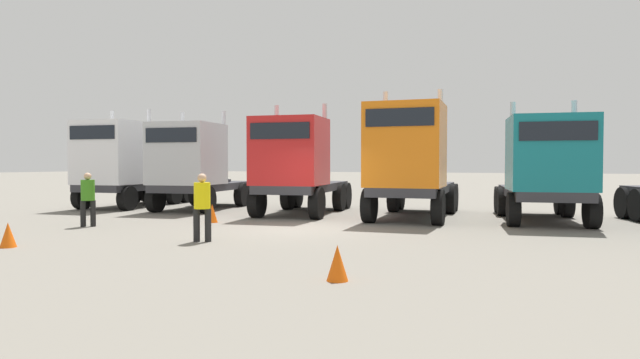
# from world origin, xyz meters

# --- Properties ---
(ground) EXTENTS (200.00, 200.00, 0.00)m
(ground) POSITION_xyz_m (0.00, 0.00, 0.00)
(ground) COLOR slate
(semi_truck_white) EXTENTS (3.16, 6.10, 4.29)m
(semi_truck_white) POSITION_xyz_m (-10.23, 3.81, 1.92)
(semi_truck_white) COLOR #333338
(semi_truck_white) RESTS_ON ground
(semi_truck_silver) EXTENTS (3.34, 6.13, 4.12)m
(semi_truck_silver) POSITION_xyz_m (-6.55, 4.01, 1.86)
(semi_truck_silver) COLOR #333338
(semi_truck_silver) RESTS_ON ground
(semi_truck_red) EXTENTS (3.25, 6.10, 4.15)m
(semi_truck_red) POSITION_xyz_m (-1.78, 3.62, 1.85)
(semi_truck_red) COLOR #333338
(semi_truck_red) RESTS_ON ground
(semi_truck_orange) EXTENTS (2.93, 6.63, 4.46)m
(semi_truck_orange) POSITION_xyz_m (2.45, 3.64, 1.99)
(semi_truck_orange) COLOR #333338
(semi_truck_orange) RESTS_ON ground
(semi_truck_teal) EXTENTS (3.38, 6.04, 3.98)m
(semi_truck_teal) POSITION_xyz_m (6.72, 4.28, 1.77)
(semi_truck_teal) COLOR #333338
(semi_truck_teal) RESTS_ON ground
(visitor_in_hivis) EXTENTS (0.52, 0.52, 1.68)m
(visitor_in_hivis) POSITION_xyz_m (-1.11, -3.25, 0.97)
(visitor_in_hivis) COLOR black
(visitor_in_hivis) RESTS_ON ground
(visitor_with_camera) EXTENTS (0.56, 0.56, 1.64)m
(visitor_with_camera) POSITION_xyz_m (-6.17, -1.93, 0.95)
(visitor_with_camera) COLOR black
(visitor_with_camera) RESTS_ON ground
(traffic_cone_near) EXTENTS (0.36, 0.36, 0.59)m
(traffic_cone_near) POSITION_xyz_m (3.51, -6.11, 0.30)
(traffic_cone_near) COLOR #F2590C
(traffic_cone_near) RESTS_ON ground
(traffic_cone_mid) EXTENTS (0.36, 0.36, 0.57)m
(traffic_cone_mid) POSITION_xyz_m (-4.71, -5.70, 0.29)
(traffic_cone_mid) COLOR #F2590C
(traffic_cone_mid) RESTS_ON ground
(traffic_cone_far) EXTENTS (0.36, 0.36, 0.60)m
(traffic_cone_far) POSITION_xyz_m (-3.32, 0.47, 0.30)
(traffic_cone_far) COLOR #F2590C
(traffic_cone_far) RESTS_ON ground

